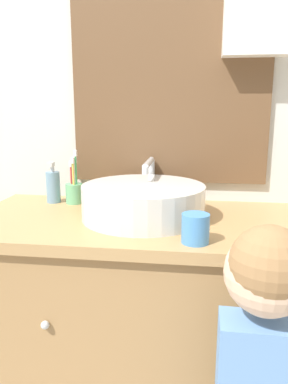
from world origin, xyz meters
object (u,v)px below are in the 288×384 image
sink_basin (144,201)px  drinking_cup (195,228)px  toothbrush_holder (74,191)px  child_figure (259,381)px  soap_dispenser (53,186)px

sink_basin → drinking_cup: 0.27m
toothbrush_holder → drinking_cup: (0.45, -0.37, -0.01)m
toothbrush_holder → child_figure: 0.89m
toothbrush_holder → drinking_cup: size_ratio=2.52×
sink_basin → drinking_cup: size_ratio=5.69×
sink_basin → toothbrush_holder: (-0.28, 0.15, -0.01)m
sink_basin → toothbrush_holder: bearing=152.0°
drinking_cup → sink_basin: bearing=127.9°
toothbrush_holder → child_figure: (0.60, -0.59, -0.28)m
sink_basin → soap_dispenser: size_ratio=2.92×
sink_basin → soap_dispenser: bearing=157.3°
sink_basin → child_figure: sink_basin is taller
toothbrush_holder → sink_basin: bearing=-28.0°
sink_basin → drinking_cup: (0.17, -0.22, -0.02)m
toothbrush_holder → soap_dispenser: (-0.08, 0.00, 0.01)m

